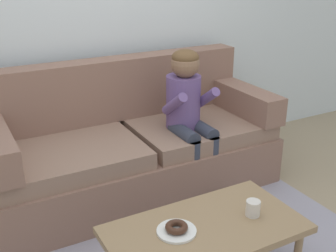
{
  "coord_description": "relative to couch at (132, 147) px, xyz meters",
  "views": [
    {
      "loc": [
        -1.13,
        -1.9,
        1.72
      ],
      "look_at": [
        0.15,
        0.45,
        0.65
      ],
      "focal_mm": 45.51,
      "sensor_mm": 36.0,
      "label": 1
    }
  ],
  "objects": [
    {
      "name": "plate",
      "position": [
        -0.26,
        -1.15,
        0.04
      ],
      "size": [
        0.21,
        0.21,
        0.01
      ],
      "primitive_type": "cylinder",
      "color": "white",
      "rests_on": "coffee_table"
    },
    {
      "name": "mug",
      "position": [
        0.19,
        -1.21,
        0.08
      ],
      "size": [
        0.08,
        0.08,
        0.09
      ],
      "primitive_type": "cylinder",
      "color": "silver",
      "rests_on": "coffee_table"
    },
    {
      "name": "couch",
      "position": [
        0.0,
        0.0,
        0.0
      ],
      "size": [
        2.16,
        0.9,
        0.99
      ],
      "color": "#846051",
      "rests_on": "ground"
    },
    {
      "name": "person_child",
      "position": [
        0.38,
        -0.21,
        0.32
      ],
      "size": [
        0.34,
        0.58,
        1.1
      ],
      "color": "#664C84",
      "rests_on": "ground"
    },
    {
      "name": "ground",
      "position": [
        -0.05,
        -0.85,
        -0.35
      ],
      "size": [
        10.0,
        10.0,
        0.0
      ],
      "primitive_type": "plane",
      "color": "#9E896B"
    },
    {
      "name": "wall_back",
      "position": [
        -0.05,
        0.55,
        1.05
      ],
      "size": [
        8.0,
        0.1,
        2.8
      ],
      "primitive_type": "cube",
      "color": "silver",
      "rests_on": "ground"
    },
    {
      "name": "donut",
      "position": [
        -0.26,
        -1.15,
        0.06
      ],
      "size": [
        0.15,
        0.15,
        0.04
      ],
      "primitive_type": "torus",
      "rotation": [
        0.0,
        0.0,
        1.83
      ],
      "color": "#422619",
      "rests_on": "plate"
    },
    {
      "name": "coffee_table",
      "position": [
        -0.1,
        -1.18,
        -0.01
      ],
      "size": [
        1.06,
        0.57,
        0.38
      ],
      "color": "#937551",
      "rests_on": "ground"
    }
  ]
}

